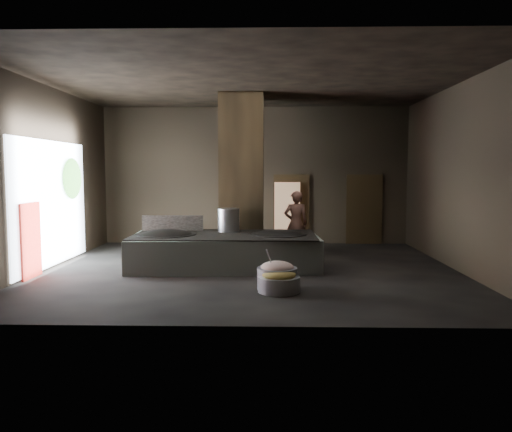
{
  "coord_description": "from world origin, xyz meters",
  "views": [
    {
      "loc": [
        0.45,
        -12.03,
        2.4
      ],
      "look_at": [
        0.12,
        0.72,
        1.25
      ],
      "focal_mm": 35.0,
      "sensor_mm": 36.0,
      "label": 1
    }
  ],
  "objects_px": {
    "veg_basin": "(279,284)",
    "meat_basin": "(277,278)",
    "cook": "(296,224)",
    "wok_right": "(279,237)",
    "hearth_platform": "(225,251)",
    "stock_pot": "(229,220)",
    "wok_left": "(167,238)"
  },
  "relations": [
    {
      "from": "stock_pot",
      "to": "meat_basin",
      "type": "distance_m",
      "value": 3.25
    },
    {
      "from": "hearth_platform",
      "to": "veg_basin",
      "type": "height_order",
      "value": "hearth_platform"
    },
    {
      "from": "stock_pot",
      "to": "meat_basin",
      "type": "bearing_deg",
      "value": -67.02
    },
    {
      "from": "cook",
      "to": "meat_basin",
      "type": "bearing_deg",
      "value": 75.46
    },
    {
      "from": "hearth_platform",
      "to": "veg_basin",
      "type": "xyz_separation_m",
      "value": [
        1.3,
        -2.53,
        -0.25
      ]
    },
    {
      "from": "hearth_platform",
      "to": "wok_right",
      "type": "xyz_separation_m",
      "value": [
        1.35,
        0.05,
        0.35
      ]
    },
    {
      "from": "wok_left",
      "to": "wok_right",
      "type": "relative_size",
      "value": 1.07
    },
    {
      "from": "hearth_platform",
      "to": "cook",
      "type": "relative_size",
      "value": 2.5
    },
    {
      "from": "wok_right",
      "to": "veg_basin",
      "type": "xyz_separation_m",
      "value": [
        -0.05,
        -2.58,
        -0.6
      ]
    },
    {
      "from": "wok_right",
      "to": "veg_basin",
      "type": "relative_size",
      "value": 1.61
    },
    {
      "from": "cook",
      "to": "veg_basin",
      "type": "distance_m",
      "value": 4.36
    },
    {
      "from": "cook",
      "to": "veg_basin",
      "type": "height_order",
      "value": "cook"
    },
    {
      "from": "wok_left",
      "to": "cook",
      "type": "bearing_deg",
      "value": 28.22
    },
    {
      "from": "veg_basin",
      "to": "meat_basin",
      "type": "bearing_deg",
      "value": 97.89
    },
    {
      "from": "hearth_platform",
      "to": "cook",
      "type": "bearing_deg",
      "value": 39.7
    },
    {
      "from": "wok_right",
      "to": "cook",
      "type": "distance_m",
      "value": 1.76
    },
    {
      "from": "wok_right",
      "to": "cook",
      "type": "height_order",
      "value": "cook"
    },
    {
      "from": "veg_basin",
      "to": "meat_basin",
      "type": "height_order",
      "value": "meat_basin"
    },
    {
      "from": "cook",
      "to": "veg_basin",
      "type": "xyz_separation_m",
      "value": [
        -0.57,
        -4.26,
        -0.77
      ]
    },
    {
      "from": "wok_right",
      "to": "meat_basin",
      "type": "bearing_deg",
      "value": -91.92
    },
    {
      "from": "hearth_platform",
      "to": "stock_pot",
      "type": "distance_m",
      "value": 0.91
    },
    {
      "from": "wok_right",
      "to": "hearth_platform",
      "type": "bearing_deg",
      "value": -177.88
    },
    {
      "from": "wok_right",
      "to": "wok_left",
      "type": "bearing_deg",
      "value": -177.95
    },
    {
      "from": "meat_basin",
      "to": "stock_pot",
      "type": "bearing_deg",
      "value": 112.98
    },
    {
      "from": "stock_pot",
      "to": "wok_left",
      "type": "bearing_deg",
      "value": -158.2
    },
    {
      "from": "wok_right",
      "to": "meat_basin",
      "type": "xyz_separation_m",
      "value": [
        -0.08,
        -2.38,
        -0.53
      ]
    },
    {
      "from": "stock_pot",
      "to": "cook",
      "type": "bearing_deg",
      "value": 33.0
    },
    {
      "from": "veg_basin",
      "to": "meat_basin",
      "type": "relative_size",
      "value": 1.03
    },
    {
      "from": "hearth_platform",
      "to": "stock_pot",
      "type": "relative_size",
      "value": 7.67
    },
    {
      "from": "hearth_platform",
      "to": "veg_basin",
      "type": "distance_m",
      "value": 2.85
    },
    {
      "from": "wok_left",
      "to": "veg_basin",
      "type": "bearing_deg",
      "value": -42.05
    },
    {
      "from": "wok_left",
      "to": "meat_basin",
      "type": "distance_m",
      "value": 3.59
    }
  ]
}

